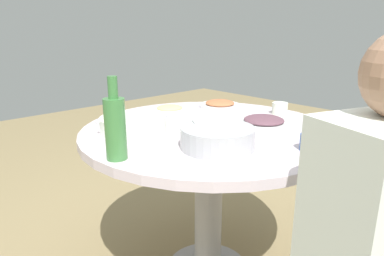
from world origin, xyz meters
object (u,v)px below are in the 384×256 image
at_px(rice_bowl, 217,137).
at_px(soup_bowl, 133,125).
at_px(diner_left, 383,230).
at_px(dish_noodles, 170,109).
at_px(round_dining_table, 209,158).
at_px(tea_cup_far, 309,142).
at_px(dish_tofu_braise, 220,105).
at_px(dish_eggplant, 264,122).
at_px(green_bottle, 115,127).
at_px(tea_cup_near, 280,108).

height_order(rice_bowl, soup_bowl, rice_bowl).
bearing_deg(soup_bowl, diner_left, 89.39).
distance_m(dish_noodles, diner_left, 1.24).
relative_size(round_dining_table, tea_cup_far, 17.13).
bearing_deg(round_dining_table, dish_tofu_braise, -144.05).
height_order(soup_bowl, dish_eggplant, soup_bowl).
bearing_deg(rice_bowl, soup_bowl, -74.34).
bearing_deg(dish_tofu_braise, diner_left, 59.33).
relative_size(soup_bowl, dish_tofu_braise, 1.22).
xyz_separation_m(dish_eggplant, tea_cup_far, (0.15, 0.30, 0.01)).
xyz_separation_m(rice_bowl, dish_noodles, (-0.24, -0.57, -0.03)).
distance_m(rice_bowl, dish_noodles, 0.62).
bearing_deg(green_bottle, round_dining_table, -174.40).
bearing_deg(dish_noodles, tea_cup_near, 131.66).
bearing_deg(dish_tofu_braise, tea_cup_near, 108.91).
relative_size(round_dining_table, dish_noodles, 5.45).
xyz_separation_m(soup_bowl, dish_tofu_braise, (-0.62, -0.07, -0.02)).
bearing_deg(tea_cup_near, rice_bowl, 12.30).
bearing_deg(dish_tofu_braise, soup_bowl, 6.02).
bearing_deg(tea_cup_near, dish_tofu_braise, -71.09).
distance_m(green_bottle, tea_cup_far, 0.69).
bearing_deg(round_dining_table, dish_noodles, -100.34).
xyz_separation_m(round_dining_table, soup_bowl, (0.28, -0.18, 0.18)).
bearing_deg(rice_bowl, dish_noodles, -113.08).
height_order(green_bottle, diner_left, diner_left).
bearing_deg(dish_eggplant, tea_cup_near, -162.77).
xyz_separation_m(tea_cup_near, diner_left, (0.74, 0.75, -0.04)).
height_order(rice_bowl, diner_left, diner_left).
bearing_deg(rice_bowl, tea_cup_near, -167.70).
bearing_deg(dish_eggplant, round_dining_table, -36.80).
xyz_separation_m(rice_bowl, soup_bowl, (0.11, -0.39, -0.01)).
distance_m(dish_eggplant, green_bottle, 0.72).
bearing_deg(tea_cup_far, soup_bowl, -62.40).
relative_size(round_dining_table, green_bottle, 4.05).
bearing_deg(green_bottle, tea_cup_near, 178.63).
distance_m(round_dining_table, diner_left, 0.89).
xyz_separation_m(rice_bowl, diner_left, (0.12, 0.62, -0.05)).
bearing_deg(round_dining_table, tea_cup_far, 95.87).
height_order(rice_bowl, green_bottle, green_bottle).
bearing_deg(dish_noodles, round_dining_table, 79.66).
distance_m(tea_cup_far, diner_left, 0.51).
bearing_deg(dish_noodles, tea_cup_far, 88.69).
height_order(round_dining_table, tea_cup_far, tea_cup_far).
height_order(dish_tofu_braise, green_bottle, green_bottle).
distance_m(tea_cup_near, tea_cup_far, 0.55).
distance_m(dish_eggplant, tea_cup_far, 0.34).
bearing_deg(tea_cup_far, dish_tofu_braise, -112.65).
bearing_deg(green_bottle, soup_bowl, -133.88).
height_order(dish_eggplant, tea_cup_far, tea_cup_far).
bearing_deg(round_dining_table, dish_eggplant, 143.20).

